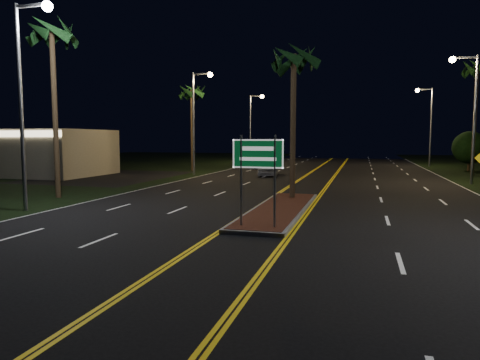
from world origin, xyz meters
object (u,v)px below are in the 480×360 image
(streetlight_left_far, at_px, (253,120))
(car_far, at_px, (262,160))
(streetlight_left_mid, at_px, (197,111))
(median_island, at_px, (280,209))
(streetlight_left_near, at_px, (27,82))
(shrub_far, at_px, (469,147))
(streetlight_right_mid, at_px, (469,104))
(palm_right_far, at_px, (477,69))
(palm_left_far, at_px, (192,92))
(car_near, at_px, (268,166))
(commercial_building, at_px, (22,152))
(highway_sign, at_px, (258,162))
(palm_left_near, at_px, (52,35))
(palm_median, at_px, (294,59))
(streetlight_right_far, at_px, (428,117))

(streetlight_left_far, xyz_separation_m, car_far, (3.43, -9.46, -4.84))
(streetlight_left_mid, relative_size, streetlight_left_far, 1.00)
(median_island, xyz_separation_m, streetlight_left_near, (-10.61, -3.00, 5.57))
(shrub_far, bearing_deg, streetlight_right_mid, -102.82)
(streetlight_left_near, bearing_deg, palm_right_far, 48.00)
(streetlight_left_near, height_order, palm_left_far, streetlight_left_near)
(median_island, height_order, car_near, car_near)
(commercial_building, bearing_deg, median_island, -26.55)
(streetlight_left_near, relative_size, streetlight_right_mid, 1.00)
(car_far, bearing_deg, highway_sign, -67.65)
(palm_left_near, bearing_deg, streetlight_right_mid, 31.20)
(car_near, xyz_separation_m, car_far, (-2.79, 9.76, -0.01))
(streetlight_right_mid, distance_m, palm_median, 15.73)
(commercial_building, height_order, car_far, commercial_building)
(palm_left_far, bearing_deg, palm_right_far, 4.47)
(car_near, bearing_deg, car_far, 97.42)
(streetlight_right_far, bearing_deg, palm_median, -108.62)
(streetlight_right_far, bearing_deg, shrub_far, -62.02)
(highway_sign, height_order, palm_right_far, palm_right_far)
(streetlight_left_near, distance_m, palm_median, 12.55)
(shrub_far, bearing_deg, streetlight_right_far, 117.98)
(median_island, distance_m, highway_sign, 4.80)
(palm_left_far, xyz_separation_m, car_far, (5.62, 6.54, -6.93))
(car_near, bearing_deg, streetlight_left_far, 99.41)
(streetlight_left_far, xyz_separation_m, streetlight_right_mid, (21.23, -22.00, 0.00))
(car_far, bearing_deg, palm_median, -63.77)
(streetlight_left_near, xyz_separation_m, shrub_far, (24.41, 32.00, -3.32))
(streetlight_left_far, relative_size, car_near, 1.82)
(streetlight_left_far, distance_m, palm_left_near, 36.18)
(palm_right_far, relative_size, car_near, 2.08)
(streetlight_left_near, distance_m, streetlight_right_mid, 27.83)
(streetlight_left_mid, distance_m, shrub_far, 27.40)
(commercial_building, xyz_separation_m, shrub_far, (39.80, 16.01, 0.33))
(streetlight_left_mid, distance_m, streetlight_right_mid, 21.32)
(highway_sign, relative_size, streetlight_right_far, 0.36)
(median_island, xyz_separation_m, highway_sign, (0.00, -4.20, 2.32))
(palm_right_far, bearing_deg, car_far, 167.20)
(median_island, relative_size, streetlight_left_mid, 1.14)
(streetlight_left_near, distance_m, streetlight_right_far, 43.53)
(streetlight_right_far, height_order, palm_left_near, palm_left_near)
(palm_right_far, xyz_separation_m, car_far, (-19.98, 4.54, -8.33))
(commercial_building, height_order, palm_median, palm_median)
(commercial_building, height_order, shrub_far, commercial_building)
(highway_sign, relative_size, car_far, 0.65)
(highway_sign, distance_m, streetlight_left_mid, 23.93)
(streetlight_right_far, xyz_separation_m, palm_median, (-10.61, -31.50, 1.62))
(streetlight_left_near, relative_size, palm_left_far, 1.02)
(streetlight_left_mid, distance_m, car_near, 7.92)
(highway_sign, xyz_separation_m, streetlight_right_far, (10.61, 39.20, 3.25))
(palm_left_far, relative_size, palm_right_far, 0.85)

